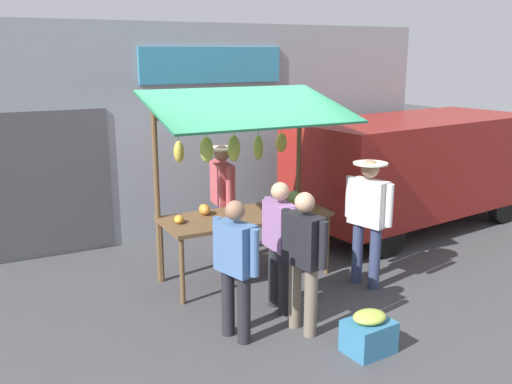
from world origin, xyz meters
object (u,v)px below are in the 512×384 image
Objects in this scene: shopper_with_ponytail at (280,239)px; shopper_in_striped_shirt at (304,254)px; shopper_in_grey_tee at (368,213)px; market_stall at (244,165)px; vendor_with_sunhat at (222,193)px; produce_crate_near at (369,333)px; shopper_with_shopping_bag at (236,262)px; parked_van at (407,163)px.

shopper_in_striped_shirt is (0.03, 0.57, 0.01)m from shopper_with_ponytail.
shopper_in_grey_tee is at bearing -83.86° from shopper_with_ponytail.
shopper_in_striped_shirt is at bearing 178.07° from shopper_with_ponytail.
shopper_in_striped_shirt is at bearing 85.21° from market_stall.
vendor_with_sunhat is 1.10× the size of shopper_with_ponytail.
produce_crate_near is at bearing 95.20° from market_stall.
shopper_with_ponytail reaches higher than shopper_with_shopping_bag.
shopper_with_shopping_bag is (0.85, 2.20, -0.15)m from vendor_with_sunhat.
shopper_in_grey_tee is at bearing -127.12° from produce_crate_near.
produce_crate_near is at bearing -162.03° from shopper_in_striped_shirt.
shopper_in_grey_tee is at bearing 43.16° from vendor_with_sunhat.
shopper_with_ponytail is (0.11, 1.82, -0.13)m from vendor_with_sunhat.
shopper_with_shopping_bag is at bearing -14.02° from vendor_with_sunhat.
parked_van is (-2.17, -1.71, 0.14)m from shopper_in_grey_tee.
vendor_with_sunhat is at bearing -12.73° from shopper_in_striped_shirt.
shopper_in_striped_shirt is 1.03× the size of shopper_with_shopping_bag.
shopper_in_striped_shirt is (0.14, 1.67, -0.65)m from market_stall.
market_stall is at bearing -84.80° from produce_crate_near.
shopper_in_grey_tee is (-1.35, -0.11, 0.10)m from shopper_with_ponytail.
shopper_with_shopping_bag is at bearing 19.88° from parked_van.
shopper_in_grey_tee is at bearing 30.80° from parked_van.
produce_crate_near is at bearing -164.09° from shopper_with_ponytail.
vendor_with_sunhat is at bearing -37.21° from shopper_with_shopping_bag.
parked_van is 9.15× the size of produce_crate_near.
shopper_in_striped_shirt is 0.94× the size of shopper_in_grey_tee.
market_stall reaches higher than shopper_with_ponytail.
shopper_in_grey_tee is at bearing -73.39° from shopper_in_striped_shirt.
produce_crate_near is at bearing -145.50° from shopper_with_shopping_bag.
vendor_with_sunhat is 1.82m from shopper_with_ponytail.
parked_van is (-3.56, -2.38, 0.23)m from shopper_in_striped_shirt.
vendor_with_sunhat is (-0.00, -0.71, -0.53)m from market_stall.
market_stall is 1.80m from shopper_in_striped_shirt.
produce_crate_near is at bearing 127.66° from shopper_in_grey_tee.
parked_van reaches higher than produce_crate_near.
shopper_with_shopping_bag is at bearing 118.76° from shopper_with_ponytail.
vendor_with_sunhat reaches higher than shopper_with_shopping_bag.
parked_van is at bearing -78.85° from shopper_with_shopping_bag.
produce_crate_near is (-0.21, 2.36, -1.33)m from market_stall.
produce_crate_near is (3.20, 3.07, -0.92)m from parked_van.
parked_van is (-4.26, -2.19, 0.26)m from shopper_with_shopping_bag.
shopper_with_shopping_bag is at bearing 87.91° from shopper_in_grey_tee.
market_stall is 1.62× the size of shopper_with_ponytail.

